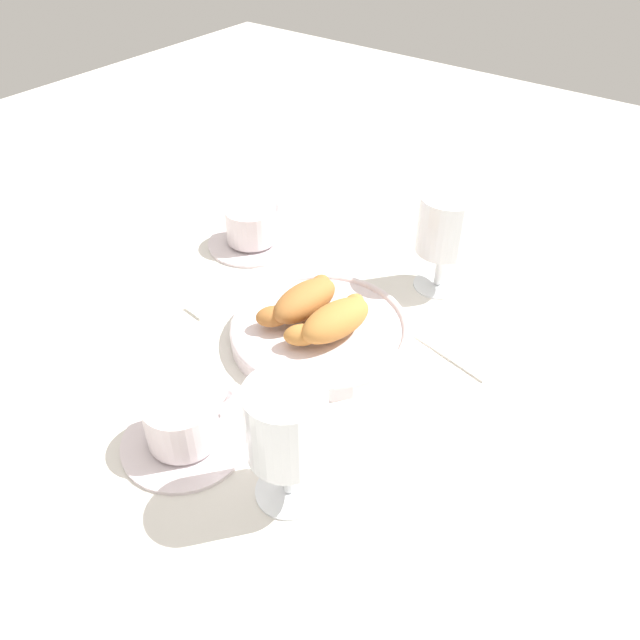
{
  "coord_description": "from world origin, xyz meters",
  "views": [
    {
      "loc": [
        -0.47,
        -0.37,
        0.53
      ],
      "look_at": [
        0.02,
        0.0,
        0.03
      ],
      "focal_mm": 35.91,
      "sensor_mm": 36.0,
      "label": 1
    }
  ],
  "objects_px": {
    "croissant_small": "(303,301)",
    "sugar_packet": "(207,305)",
    "pastry_plate": "(320,330)",
    "coffee_cup_near": "(252,229)",
    "juice_glass_left": "(445,229)",
    "juice_glass_right": "(286,427)",
    "folded_napkin": "(476,338)",
    "coffee_cup_far": "(183,425)",
    "croissant_large": "(334,320)"
  },
  "relations": [
    {
      "from": "croissant_small",
      "to": "sugar_packet",
      "type": "bearing_deg",
      "value": 108.88
    },
    {
      "from": "pastry_plate",
      "to": "sugar_packet",
      "type": "height_order",
      "value": "pastry_plate"
    },
    {
      "from": "coffee_cup_near",
      "to": "sugar_packet",
      "type": "relative_size",
      "value": 2.72
    },
    {
      "from": "juice_glass_left",
      "to": "juice_glass_right",
      "type": "distance_m",
      "value": 0.4
    },
    {
      "from": "pastry_plate",
      "to": "folded_napkin",
      "type": "distance_m",
      "value": 0.2
    },
    {
      "from": "pastry_plate",
      "to": "coffee_cup_far",
      "type": "bearing_deg",
      "value": 177.05
    },
    {
      "from": "coffee_cup_near",
      "to": "coffee_cup_far",
      "type": "xyz_separation_m",
      "value": [
        -0.34,
        -0.21,
        0.0
      ]
    },
    {
      "from": "croissant_large",
      "to": "sugar_packet",
      "type": "distance_m",
      "value": 0.19
    },
    {
      "from": "croissant_large",
      "to": "sugar_packet",
      "type": "xyz_separation_m",
      "value": [
        -0.04,
        0.19,
        -0.04
      ]
    },
    {
      "from": "juice_glass_left",
      "to": "croissant_small",
      "type": "bearing_deg",
      "value": 153.43
    },
    {
      "from": "croissant_small",
      "to": "folded_napkin",
      "type": "relative_size",
      "value": 1.24
    },
    {
      "from": "coffee_cup_near",
      "to": "folded_napkin",
      "type": "xyz_separation_m",
      "value": [
        -0.0,
        -0.38,
        -0.02
      ]
    },
    {
      "from": "pastry_plate",
      "to": "juice_glass_left",
      "type": "relative_size",
      "value": 1.62
    },
    {
      "from": "croissant_small",
      "to": "croissant_large",
      "type": "bearing_deg",
      "value": -98.79
    },
    {
      "from": "pastry_plate",
      "to": "croissant_large",
      "type": "bearing_deg",
      "value": -98.74
    },
    {
      "from": "croissant_small",
      "to": "coffee_cup_far",
      "type": "relative_size",
      "value": 1.0
    },
    {
      "from": "folded_napkin",
      "to": "pastry_plate",
      "type": "bearing_deg",
      "value": 125.95
    },
    {
      "from": "pastry_plate",
      "to": "juice_glass_right",
      "type": "xyz_separation_m",
      "value": [
        -0.2,
        -0.12,
        0.08
      ]
    },
    {
      "from": "pastry_plate",
      "to": "juice_glass_right",
      "type": "height_order",
      "value": "juice_glass_right"
    },
    {
      "from": "croissant_large",
      "to": "croissant_small",
      "type": "bearing_deg",
      "value": 81.21
    },
    {
      "from": "sugar_packet",
      "to": "coffee_cup_near",
      "type": "bearing_deg",
      "value": 27.64
    },
    {
      "from": "croissant_small",
      "to": "coffee_cup_near",
      "type": "height_order",
      "value": "croissant_small"
    },
    {
      "from": "pastry_plate",
      "to": "croissant_small",
      "type": "bearing_deg",
      "value": 81.16
    },
    {
      "from": "croissant_large",
      "to": "coffee_cup_far",
      "type": "xyz_separation_m",
      "value": [
        -0.22,
        0.04,
        -0.02
      ]
    },
    {
      "from": "coffee_cup_far",
      "to": "juice_glass_right",
      "type": "distance_m",
      "value": 0.15
    },
    {
      "from": "coffee_cup_near",
      "to": "folded_napkin",
      "type": "height_order",
      "value": "coffee_cup_near"
    },
    {
      "from": "pastry_plate",
      "to": "croissant_large",
      "type": "relative_size",
      "value": 1.69
    },
    {
      "from": "croissant_large",
      "to": "juice_glass_left",
      "type": "bearing_deg",
      "value": -11.35
    },
    {
      "from": "croissant_large",
      "to": "coffee_cup_far",
      "type": "height_order",
      "value": "croissant_large"
    },
    {
      "from": "croissant_small",
      "to": "folded_napkin",
      "type": "height_order",
      "value": "croissant_small"
    },
    {
      "from": "pastry_plate",
      "to": "juice_glass_left",
      "type": "bearing_deg",
      "value": -18.25
    },
    {
      "from": "coffee_cup_near",
      "to": "juice_glass_right",
      "type": "height_order",
      "value": "juice_glass_right"
    },
    {
      "from": "croissant_large",
      "to": "coffee_cup_near",
      "type": "distance_m",
      "value": 0.27
    },
    {
      "from": "coffee_cup_near",
      "to": "sugar_packet",
      "type": "height_order",
      "value": "coffee_cup_near"
    },
    {
      "from": "croissant_small",
      "to": "coffee_cup_far",
      "type": "distance_m",
      "value": 0.23
    },
    {
      "from": "croissant_large",
      "to": "sugar_packet",
      "type": "bearing_deg",
      "value": 101.11
    },
    {
      "from": "coffee_cup_near",
      "to": "juice_glass_left",
      "type": "relative_size",
      "value": 0.97
    },
    {
      "from": "coffee_cup_far",
      "to": "juice_glass_left",
      "type": "height_order",
      "value": "juice_glass_left"
    },
    {
      "from": "croissant_large",
      "to": "croissant_small",
      "type": "distance_m",
      "value": 0.06
    },
    {
      "from": "pastry_plate",
      "to": "coffee_cup_near",
      "type": "bearing_deg",
      "value": 61.79
    },
    {
      "from": "croissant_small",
      "to": "juice_glass_left",
      "type": "distance_m",
      "value": 0.21
    },
    {
      "from": "croissant_small",
      "to": "juice_glass_right",
      "type": "relative_size",
      "value": 0.97
    },
    {
      "from": "coffee_cup_far",
      "to": "sugar_packet",
      "type": "bearing_deg",
      "value": 39.61
    },
    {
      "from": "pastry_plate",
      "to": "coffee_cup_near",
      "type": "xyz_separation_m",
      "value": [
        0.12,
        0.22,
        0.01
      ]
    },
    {
      "from": "sugar_packet",
      "to": "pastry_plate",
      "type": "bearing_deg",
      "value": -68.4
    },
    {
      "from": "juice_glass_left",
      "to": "coffee_cup_near",
      "type": "bearing_deg",
      "value": 104.79
    },
    {
      "from": "coffee_cup_near",
      "to": "juice_glass_left",
      "type": "distance_m",
      "value": 0.3
    },
    {
      "from": "juice_glass_left",
      "to": "folded_napkin",
      "type": "bearing_deg",
      "value": -128.13
    },
    {
      "from": "sugar_packet",
      "to": "folded_napkin",
      "type": "height_order",
      "value": "sugar_packet"
    },
    {
      "from": "croissant_large",
      "to": "croissant_small",
      "type": "xyz_separation_m",
      "value": [
        0.01,
        0.05,
        0.0
      ]
    }
  ]
}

